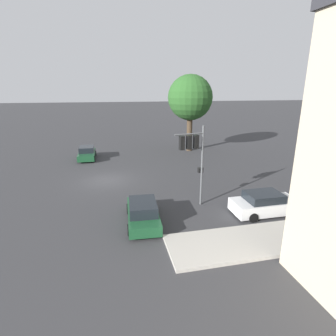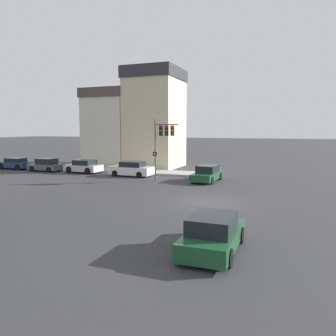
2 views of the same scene
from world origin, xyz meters
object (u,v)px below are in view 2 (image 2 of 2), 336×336
crossing_car_0 (207,174)px  parked_car_3 (15,164)px  parked_car_2 (46,165)px  traffic_signal (163,137)px  parked_car_0 (132,169)px  parked_car_1 (84,167)px  crossing_car_1 (213,234)px

crossing_car_0 → parked_car_3: crossing_car_0 is taller
parked_car_2 → traffic_signal: bearing=171.7°
parked_car_0 → parked_car_1: size_ratio=1.08×
parked_car_1 → parked_car_2: (-0.27, 4.88, -0.02)m
crossing_car_1 → parked_car_3: 33.04m
traffic_signal → parked_car_1: 11.10m
crossing_car_0 → crossing_car_1: 17.34m
parked_car_3 → crossing_car_1: bearing=147.8°
crossing_car_1 → parked_car_2: crossing_car_1 is taller
crossing_car_1 → crossing_car_0: bearing=15.2°
parked_car_3 → parked_car_2: bearing=177.3°
traffic_signal → parked_car_1: traffic_signal is taller
parked_car_0 → parked_car_1: bearing=-2.7°
traffic_signal → parked_car_1: size_ratio=1.40×
crossing_car_1 → parked_car_1: size_ratio=1.05×
traffic_signal → crossing_car_1: traffic_signal is taller
crossing_car_1 → parked_car_1: 25.41m
parked_car_0 → parked_car_3: size_ratio=1.07×
crossing_car_1 → parked_car_2: size_ratio=1.11×
crossing_car_1 → parked_car_1: crossing_car_1 is taller
crossing_car_0 → crossing_car_1: size_ratio=1.07×
crossing_car_0 → parked_car_2: crossing_car_0 is taller
crossing_car_1 → parked_car_3: (17.47, 28.05, -0.05)m
parked_car_0 → traffic_signal: bearing=152.9°
parked_car_1 → parked_car_2: 4.89m
crossing_car_0 → parked_car_3: (0.71, 23.59, -0.04)m
traffic_signal → parked_car_3: traffic_signal is taller
traffic_signal → parked_car_0: 5.92m
parked_car_0 → crossing_car_1: bearing=125.7°
traffic_signal → crossing_car_0: 5.25m
crossing_car_0 → parked_car_2: (0.51, 18.81, -0.01)m
parked_car_0 → parked_car_2: 10.83m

